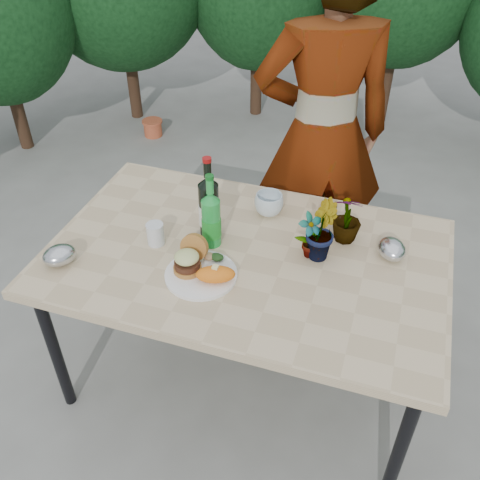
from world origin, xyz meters
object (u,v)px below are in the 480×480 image
(patio_table, at_px, (246,264))
(dinner_plate, at_px, (201,275))
(person, at_px, (322,136))
(wine_bottle, at_px, (209,207))

(patio_table, relative_size, dinner_plate, 5.71)
(dinner_plate, bearing_deg, person, 74.37)
(patio_table, height_order, wine_bottle, wine_bottle)
(dinner_plate, bearing_deg, wine_bottle, 103.65)
(patio_table, height_order, dinner_plate, dinner_plate)
(patio_table, relative_size, wine_bottle, 4.43)
(wine_bottle, bearing_deg, person, 78.91)
(person, bearing_deg, wine_bottle, 40.97)
(dinner_plate, bearing_deg, patio_table, 56.26)
(patio_table, xyz_separation_m, dinner_plate, (-0.12, -0.18, 0.06))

